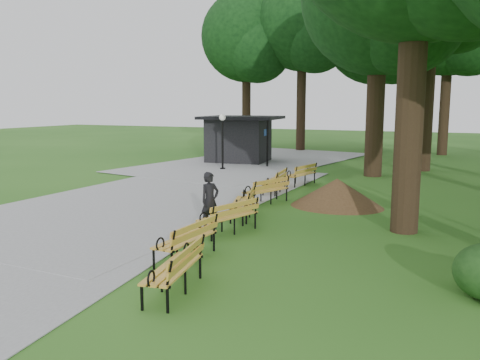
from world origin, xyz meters
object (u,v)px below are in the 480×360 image
at_px(bench_1, 185,240).
at_px(lamp_post, 222,129).
at_px(bench_2, 228,216).
at_px(bench_5, 274,181).
at_px(kiosk, 239,139).
at_px(bench_0, 173,269).
at_px(bench_6, 300,174).
at_px(person, 210,201).
at_px(bench_3, 242,202).
at_px(dirt_mound, 337,193).
at_px(bench_4, 266,190).

bearing_deg(bench_1, lamp_post, -153.94).
distance_m(bench_2, bench_5, 6.05).
relative_size(kiosk, bench_0, 2.18).
relative_size(bench_5, bench_6, 1.00).
bearing_deg(person, lamp_post, 50.85).
height_order(lamp_post, bench_2, lamp_post).
height_order(lamp_post, bench_5, lamp_post).
height_order(person, bench_3, person).
distance_m(lamp_post, bench_5, 7.03).
bearing_deg(bench_6, bench_0, 18.95).
relative_size(kiosk, bench_1, 2.18).
relative_size(lamp_post, bench_2, 1.46).
bearing_deg(bench_0, bench_5, 179.98).
height_order(bench_3, bench_6, same).
height_order(bench_2, bench_3, same).
distance_m(lamp_post, bench_0, 16.51).
distance_m(person, dirt_mound, 4.90).
xyz_separation_m(person, bench_1, (0.73, -2.55, -0.32)).
xyz_separation_m(dirt_mound, bench_3, (-2.17, -2.65, -0.02)).
relative_size(bench_1, bench_6, 1.00).
relative_size(bench_0, bench_3, 1.00).
distance_m(dirt_mound, bench_1, 7.02).
xyz_separation_m(lamp_post, bench_5, (4.60, -5.08, -1.59)).
height_order(person, lamp_post, lamp_post).
bearing_deg(bench_2, bench_1, 20.50).
bearing_deg(bench_1, person, -160.74).
bearing_deg(lamp_post, bench_2, -63.43).
height_order(bench_1, bench_2, same).
xyz_separation_m(bench_1, bench_4, (-0.61, 6.36, 0.00)).
bearing_deg(bench_5, person, -3.95).
bearing_deg(bench_4, bench_1, 25.95).
xyz_separation_m(bench_1, bench_2, (-0.11, 2.36, 0.00)).
bearing_deg(kiosk, bench_5, -64.16).
distance_m(bench_0, bench_4, 8.20).
xyz_separation_m(dirt_mound, bench_0, (-0.90, -8.55, -0.02)).
height_order(dirt_mound, bench_6, dirt_mound).
xyz_separation_m(person, bench_6, (0.05, 7.88, -0.32)).
bearing_deg(bench_0, kiosk, -169.34).
relative_size(kiosk, bench_6, 2.18).
bearing_deg(person, bench_2, -81.21).
relative_size(lamp_post, bench_3, 1.46).
xyz_separation_m(person, bench_0, (1.49, -4.28, -0.32)).
bearing_deg(lamp_post, bench_0, -67.08).
bearing_deg(bench_4, bench_0, 30.07).
bearing_deg(dirt_mound, bench_1, -103.65).
relative_size(bench_3, bench_4, 1.00).
bearing_deg(bench_2, bench_3, -149.76).
xyz_separation_m(bench_1, bench_6, (-0.69, 10.43, 0.00)).
bearing_deg(bench_2, bench_0, 29.78).
distance_m(bench_0, bench_5, 10.22).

